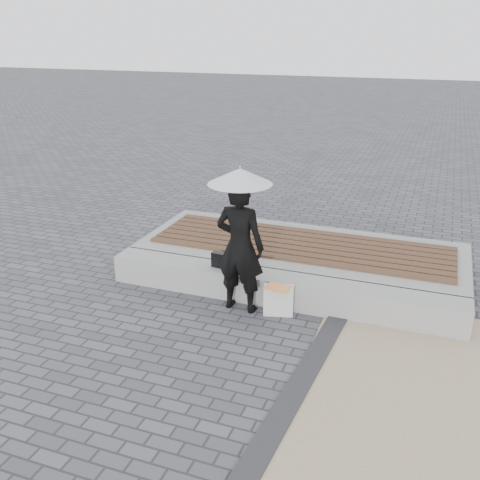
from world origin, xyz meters
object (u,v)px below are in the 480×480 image
woman (240,247)px  parasol (240,176)px  seating_ledge (279,289)px  canvas_tote (279,300)px  handbag (222,260)px

woman → parasol: bearing=-177.4°
seating_ledge → woman: size_ratio=2.76×
woman → canvas_tote: size_ratio=4.40×
seating_ledge → parasol: size_ratio=4.74×
seating_ledge → parasol: 1.75m
handbag → canvas_tote: size_ratio=0.75×
seating_ledge → parasol: (-0.44, -0.36, 1.65)m
seating_ledge → canvas_tote: 0.35m
seating_ledge → canvas_tote: bearing=-73.7°
parasol → handbag: parasol is taller
woman → handbag: (-0.40, 0.35, -0.40)m
parasol → canvas_tote: 1.74m
woman → canvas_tote: (0.54, 0.02, -0.70)m
woman → seating_ledge: bearing=-137.9°
parasol → canvas_tote: parasol is taller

